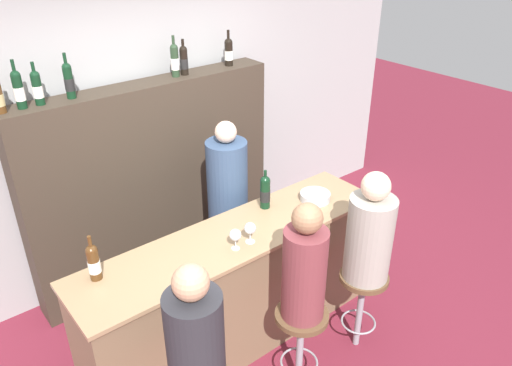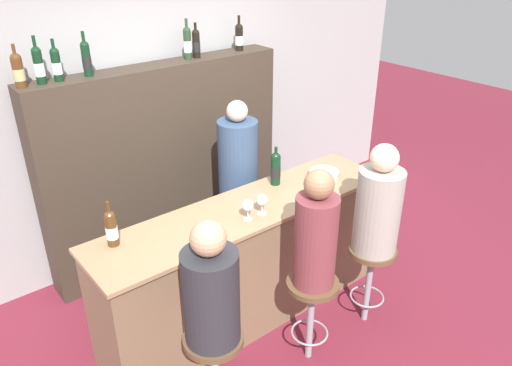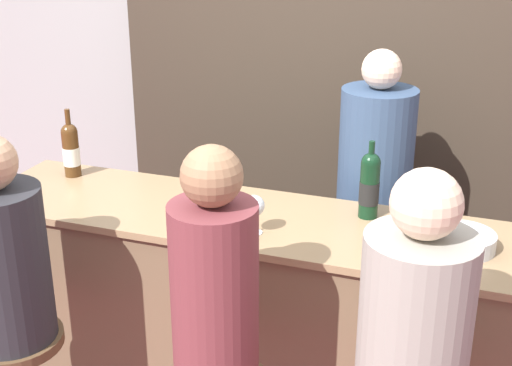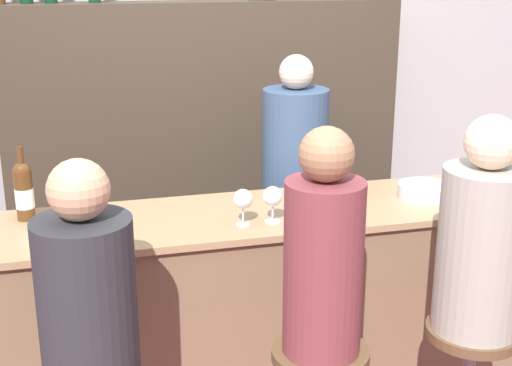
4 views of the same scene
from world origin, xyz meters
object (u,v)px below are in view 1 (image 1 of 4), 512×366
wine_bottle_backbar_3 (69,80)px  metal_bowl (315,197)px  wine_bottle_counter_0 (94,262)px  bartender (228,216)px  wine_bottle_backbar_5 (184,60)px  wine_glass_0 (235,235)px  wine_glass_1 (250,229)px  bar_stool_middle (301,330)px  wine_bottle_backbar_2 (37,87)px  bar_stool_right (362,291)px  guest_seated_right (370,234)px  guest_seated_middle (304,268)px  wine_bottle_backbar_6 (229,52)px  wine_bottle_backbar_1 (18,89)px  wine_bottle_counter_1 (265,192)px  wine_bottle_backbar_4 (175,60)px  guest_seated_left (195,333)px

wine_bottle_backbar_3 → metal_bowl: size_ratio=1.38×
wine_bottle_counter_0 → bartender: size_ratio=0.20×
bartender → wine_bottle_backbar_5: bearing=87.5°
wine_glass_0 → metal_bowl: bearing=8.2°
wine_glass_1 → bar_stool_middle: (0.04, -0.50, -0.59)m
wine_bottle_backbar_2 → bar_stool_right: size_ratio=0.45×
guest_seated_right → bartender: bearing=105.9°
wine_bottle_counter_0 → bar_stool_right: 1.96m
wine_bottle_counter_0 → guest_seated_middle: size_ratio=0.38×
bar_stool_middle → bartender: size_ratio=0.43×
wine_bottle_backbar_6 → wine_bottle_counter_0: bearing=-150.3°
wine_bottle_backbar_1 → wine_bottle_backbar_5: (1.32, 0.00, -0.01)m
wine_bottle_backbar_5 → wine_bottle_backbar_6: bearing=-0.0°
wine_bottle_counter_0 → wine_bottle_backbar_1: size_ratio=0.93×
wine_glass_0 → guest_seated_right: 0.95m
wine_bottle_backbar_1 → wine_bottle_backbar_2: bearing=-0.0°
wine_bottle_counter_1 → wine_bottle_backbar_4: bearing=96.2°
guest_seated_left → guest_seated_right: guest_seated_right is taller
wine_bottle_backbar_5 → bartender: 1.37m
bar_stool_middle → guest_seated_right: size_ratio=0.81×
wine_bottle_backbar_6 → guest_seated_right: bearing=-94.4°
wine_bottle_counter_1 → bar_stool_middle: (-0.34, -0.80, -0.62)m
wine_glass_0 → bartender: bearing=57.7°
wine_bottle_backbar_1 → guest_seated_left: (0.18, -1.84, -0.95)m
wine_bottle_backbar_5 → wine_bottle_backbar_6: size_ratio=0.95×
wine_bottle_backbar_5 → bar_stool_middle: size_ratio=0.43×
wine_bottle_counter_0 → bartender: (1.33, 0.43, -0.40)m
wine_bottle_backbar_5 → guest_seated_right: 2.08m
wine_bottle_backbar_2 → metal_bowl: size_ratio=1.27×
wine_bottle_backbar_6 → metal_bowl: bearing=-92.6°
wine_bottle_backbar_1 → wine_bottle_backbar_4: size_ratio=1.02×
wine_bottle_backbar_5 → wine_glass_0: bearing=-109.9°
guest_seated_right → bartender: size_ratio=0.53×
wine_bottle_backbar_2 → bartender: wine_bottle_backbar_2 is taller
metal_bowl → bar_stool_right: bearing=-97.8°
wine_bottle_backbar_4 → bar_stool_middle: wine_bottle_backbar_4 is taller
wine_bottle_backbar_1 → bartender: 1.90m
wine_bottle_backbar_4 → metal_bowl: wine_bottle_backbar_4 is taller
wine_bottle_backbar_1 → wine_bottle_backbar_3: (0.35, -0.00, -0.00)m
metal_bowl → wine_bottle_backbar_1: bearing=145.1°
wine_bottle_counter_1 → guest_seated_left: size_ratio=0.41×
wine_bottle_backbar_1 → bar_stool_right: bearing=-48.2°
wine_bottle_counter_1 → bar_stool_middle: bearing=-113.0°
wine_bottle_backbar_5 → wine_bottle_backbar_4: bearing=-180.0°
bartender → wine_glass_1: bearing=-114.5°
wine_bottle_counter_0 → guest_seated_right: guest_seated_right is taller
wine_bottle_backbar_5 → guest_seated_middle: bearing=-99.7°
wine_bottle_backbar_6 → wine_glass_0: (-0.95, -1.34, -0.84)m
wine_glass_1 → bar_stool_right: (0.68, -0.50, -0.59)m
wine_bottle_backbar_5 → guest_seated_right: size_ratio=0.35×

